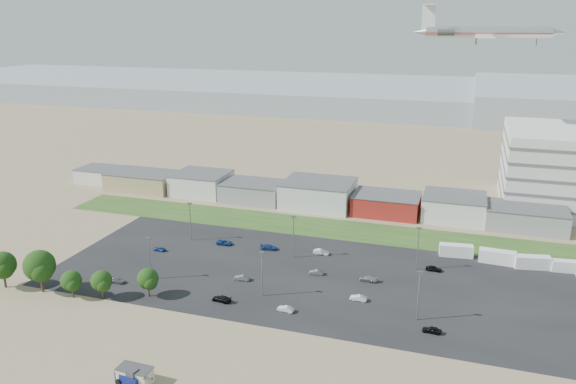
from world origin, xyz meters
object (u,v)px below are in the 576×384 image
at_px(parked_car_6, 269,247).
at_px(parked_car_10, 117,280).
at_px(portable_shed, 135,375).
at_px(parked_car_2, 432,330).
at_px(telehandler, 129,376).
at_px(parked_car_1, 358,298).
at_px(airliner, 487,32).
at_px(parked_car_7, 316,272).
at_px(parked_car_5, 159,249).
at_px(parked_car_9, 224,243).
at_px(parked_car_8, 434,268).
at_px(parked_car_3, 222,299).
at_px(parked_car_13, 286,309).
at_px(parked_car_11, 321,252).
at_px(parked_car_4, 242,278).
at_px(box_trailer_a, 456,250).
at_px(parked_car_12, 368,279).
at_px(tree_far_left, 3,268).

xyz_separation_m(parked_car_6, parked_car_10, (-26.38, -28.93, -0.08)).
height_order(portable_shed, parked_car_2, portable_shed).
bearing_deg(telehandler, parked_car_1, 64.06).
height_order(airliner, parked_car_10, airliner).
bearing_deg(telehandler, parked_car_7, 80.86).
distance_m(telehandler, parked_car_5, 56.55).
relative_size(parked_car_6, parked_car_9, 1.05).
bearing_deg(parked_car_8, parked_car_9, 91.54).
bearing_deg(telehandler, parked_car_2, 45.49).
xyz_separation_m(portable_shed, parked_car_7, (17.49, 49.24, -0.89)).
bearing_deg(parked_car_3, portable_shed, 4.13).
height_order(parked_car_5, parked_car_13, parked_car_13).
bearing_deg(parked_car_8, parked_car_13, 138.12).
bearing_deg(parked_car_1, parked_car_11, -145.18).
distance_m(parked_car_5, parked_car_7, 42.50).
bearing_deg(parked_car_9, parked_car_4, -147.05).
height_order(box_trailer_a, parked_car_1, box_trailer_a).
bearing_deg(parked_car_13, telehandler, -21.54).
height_order(parked_car_5, parked_car_6, parked_car_6).
bearing_deg(parked_car_11, airliner, -26.17).
bearing_deg(parked_car_8, parked_car_7, 113.16).
bearing_deg(airliner, parked_car_1, -106.07).
xyz_separation_m(portable_shed, parked_car_12, (29.69, 49.47, -0.84)).
height_order(airliner, parked_car_5, airliner).
relative_size(box_trailer_a, parked_car_4, 2.26).
xyz_separation_m(telehandler, parked_car_13, (16.79, 30.97, -0.98)).
xyz_separation_m(parked_car_10, parked_car_12, (54.26, 18.40, 0.03)).
bearing_deg(parked_car_10, parked_car_9, -26.41).
height_order(parked_car_2, parked_car_9, parked_car_2).
bearing_deg(parked_car_11, parked_car_7, -170.76).
relative_size(parked_car_5, parked_car_7, 0.96).
xyz_separation_m(airliner, parked_car_10, (-76.36, -103.42, -53.05)).
height_order(parked_car_10, parked_car_11, parked_car_11).
bearing_deg(portable_shed, parked_car_5, 118.06).
xyz_separation_m(telehandler, parked_car_3, (2.49, 30.84, -0.93)).
bearing_deg(parked_car_7, parked_car_3, -46.38).
distance_m(box_trailer_a, parked_car_13, 51.63).
relative_size(telehandler, airliner, 0.16).
bearing_deg(parked_car_7, parked_car_9, -116.93).
height_order(portable_shed, parked_car_13, portable_shed).
bearing_deg(parked_car_13, airliner, 168.02).
height_order(box_trailer_a, parked_car_9, box_trailer_a).
distance_m(parked_car_2, parked_car_11, 42.32).
relative_size(parked_car_8, parked_car_12, 0.90).
relative_size(parked_car_1, parked_car_11, 0.91).
height_order(box_trailer_a, tree_far_left, tree_far_left).
bearing_deg(parked_car_5, parked_car_9, 127.70).
height_order(parked_car_4, parked_car_13, parked_car_4).
bearing_deg(parked_car_13, parked_car_4, -120.27).
xyz_separation_m(parked_car_3, parked_car_12, (27.90, 19.29, -0.02)).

